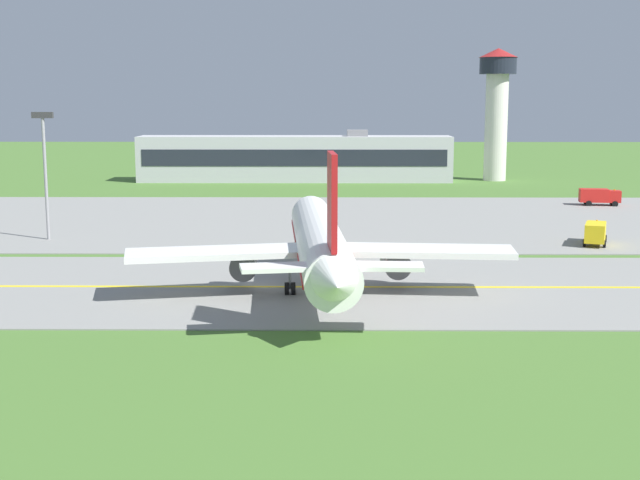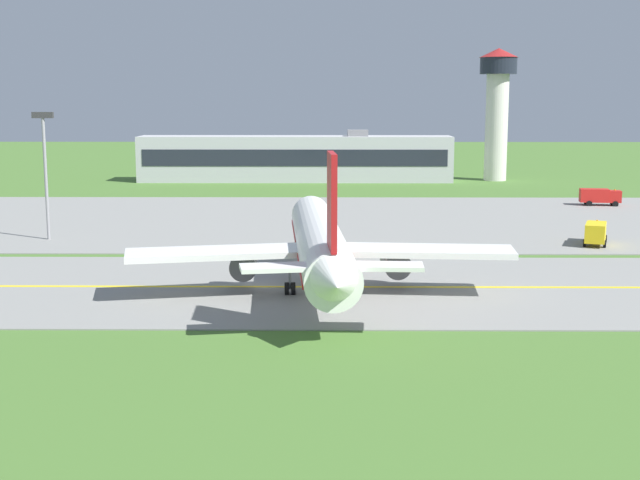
{
  "view_description": "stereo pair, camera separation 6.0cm",
  "coord_description": "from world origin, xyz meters",
  "px_view_note": "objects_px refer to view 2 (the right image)",
  "views": [
    {
      "loc": [
        6.46,
        -73.16,
        16.31
      ],
      "look_at": [
        5.8,
        1.32,
        4.0
      ],
      "focal_mm": 48.5,
      "sensor_mm": 36.0,
      "label": 1
    },
    {
      "loc": [
        6.52,
        -73.16,
        16.31
      ],
      "look_at": [
        5.8,
        1.32,
        4.0
      ],
      "focal_mm": 48.5,
      "sensor_mm": 36.0,
      "label": 2
    }
  ],
  "objects_px": {
    "service_truck_baggage": "(596,232)",
    "service_truck_fuel": "(600,196)",
    "control_tower": "(497,101)",
    "apron_light_mast": "(45,160)",
    "airplane_lead": "(320,243)"
  },
  "relations": [
    {
      "from": "airplane_lead",
      "to": "service_truck_baggage",
      "type": "xyz_separation_m",
      "value": [
        30.53,
        23.32,
        -2.6
      ]
    },
    {
      "from": "service_truck_fuel",
      "to": "apron_light_mast",
      "type": "height_order",
      "value": "apron_light_mast"
    },
    {
      "from": "service_truck_baggage",
      "to": "service_truck_fuel",
      "type": "distance_m",
      "value": 37.4
    },
    {
      "from": "service_truck_fuel",
      "to": "apron_light_mast",
      "type": "bearing_deg",
      "value": -156.14
    },
    {
      "from": "apron_light_mast",
      "to": "service_truck_fuel",
      "type": "bearing_deg",
      "value": 23.86
    },
    {
      "from": "apron_light_mast",
      "to": "control_tower",
      "type": "bearing_deg",
      "value": 48.37
    },
    {
      "from": "airplane_lead",
      "to": "service_truck_baggage",
      "type": "bearing_deg",
      "value": 37.37
    },
    {
      "from": "service_truck_baggage",
      "to": "control_tower",
      "type": "relative_size",
      "value": 0.25
    },
    {
      "from": "service_truck_baggage",
      "to": "control_tower",
      "type": "bearing_deg",
      "value": 87.48
    },
    {
      "from": "service_truck_fuel",
      "to": "control_tower",
      "type": "bearing_deg",
      "value": 101.09
    },
    {
      "from": "service_truck_baggage",
      "to": "apron_light_mast",
      "type": "xyz_separation_m",
      "value": [
        -62.21,
        3.02,
        7.79
      ]
    },
    {
      "from": "control_tower",
      "to": "apron_light_mast",
      "type": "relative_size",
      "value": 1.76
    },
    {
      "from": "service_truck_baggage",
      "to": "service_truck_fuel",
      "type": "relative_size",
      "value": 1.02
    },
    {
      "from": "service_truck_baggage",
      "to": "apron_light_mast",
      "type": "bearing_deg",
      "value": 177.22
    },
    {
      "from": "control_tower",
      "to": "apron_light_mast",
      "type": "bearing_deg",
      "value": -131.63
    }
  ]
}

